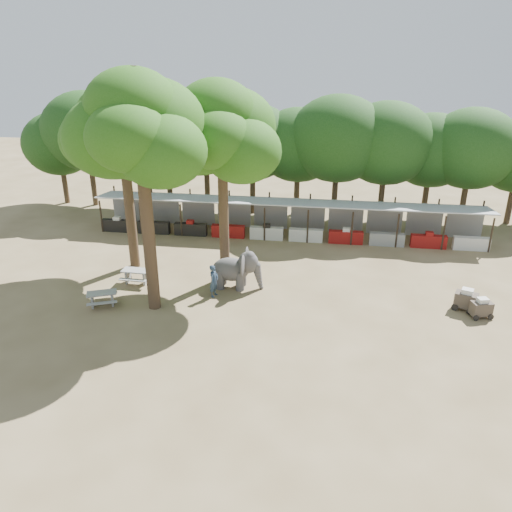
# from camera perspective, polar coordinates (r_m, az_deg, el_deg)

# --- Properties ---
(ground) EXTENTS (100.00, 100.00, 0.00)m
(ground) POSITION_cam_1_polar(r_m,az_deg,el_deg) (24.21, 0.62, -9.09)
(ground) COLOR brown
(ground) RESTS_ON ground
(vendor_stalls) EXTENTS (28.00, 2.99, 2.80)m
(vendor_stalls) POSITION_cam_1_polar(r_m,az_deg,el_deg) (36.22, 3.62, 4.11)
(vendor_stalls) COLOR #9EA1A5
(vendor_stalls) RESTS_ON ground
(yard_tree_left) EXTENTS (7.10, 6.90, 11.02)m
(yard_tree_left) POSITION_cam_1_polar(r_m,az_deg,el_deg) (30.35, -15.17, 13.37)
(yard_tree_left) COLOR #332316
(yard_tree_left) RESTS_ON ground
(yard_tree_center) EXTENTS (7.10, 6.90, 12.04)m
(yard_tree_center) POSITION_cam_1_polar(r_m,az_deg,el_deg) (24.49, -13.34, 13.82)
(yard_tree_center) COLOR #332316
(yard_tree_center) RESTS_ON ground
(yard_tree_back) EXTENTS (7.10, 6.90, 11.36)m
(yard_tree_back) POSITION_cam_1_polar(r_m,az_deg,el_deg) (27.52, -4.16, 13.89)
(yard_tree_back) COLOR #332316
(yard_tree_back) RESTS_ON ground
(backdrop_trees) EXTENTS (46.46, 5.95, 8.33)m
(backdrop_trees) POSITION_cam_1_polar(r_m,az_deg,el_deg) (40.12, 4.44, 12.33)
(backdrop_trees) COLOR #332316
(backdrop_trees) RESTS_ON ground
(elephant) EXTENTS (2.94, 2.27, 2.27)m
(elephant) POSITION_cam_1_polar(r_m,az_deg,el_deg) (28.31, -2.19, -1.51)
(elephant) COLOR #3D3B3B
(elephant) RESTS_ON ground
(handler) EXTENTS (0.60, 0.76, 1.85)m
(handler) POSITION_cam_1_polar(r_m,az_deg,el_deg) (27.50, -4.84, -2.84)
(handler) COLOR #26384C
(handler) RESTS_ON ground
(picnic_table_near) EXTENTS (1.95, 1.87, 0.77)m
(picnic_table_near) POSITION_cam_1_polar(r_m,az_deg,el_deg) (27.82, -17.18, -4.50)
(picnic_table_near) COLOR gray
(picnic_table_near) RESTS_ON ground
(picnic_table_far) EXTENTS (1.69, 1.53, 0.82)m
(picnic_table_far) POSITION_cam_1_polar(r_m,az_deg,el_deg) (29.88, -13.47, -2.05)
(picnic_table_far) COLOR gray
(picnic_table_far) RESTS_ON ground
(cart_front) EXTENTS (1.26, 1.00, 1.08)m
(cart_front) POSITION_cam_1_polar(r_m,az_deg,el_deg) (27.94, 24.35, -5.42)
(cart_front) COLOR #382E26
(cart_front) RESTS_ON ground
(cart_back) EXTENTS (1.44, 1.20, 1.20)m
(cart_back) POSITION_cam_1_polar(r_m,az_deg,el_deg) (28.36, 22.88, -4.61)
(cart_back) COLOR #382E26
(cart_back) RESTS_ON ground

